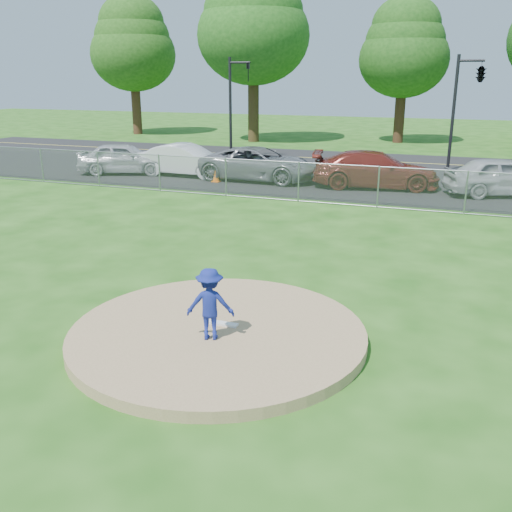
{
  "coord_description": "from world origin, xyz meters",
  "views": [
    {
      "loc": [
        3.97,
        -8.66,
        4.61
      ],
      "look_at": [
        0.0,
        2.0,
        1.0
      ],
      "focal_mm": 40.0,
      "sensor_mm": 36.0,
      "label": 1
    }
  ],
  "objects": [
    {
      "name": "chain_link_fence",
      "position": [
        0.0,
        12.0,
        0.75
      ],
      "size": [
        40.0,
        0.06,
        1.5
      ],
      "primitive_type": "cube",
      "color": "gray",
      "rests_on": "ground"
    },
    {
      "name": "pitchers_mound",
      "position": [
        0.0,
        0.0,
        0.1
      ],
      "size": [
        5.4,
        5.4,
        0.2
      ],
      "primitive_type": "cylinder",
      "color": "#9F8057",
      "rests_on": "ground"
    },
    {
      "name": "tree_far_left",
      "position": [
        -22.0,
        33.0,
        7.06
      ],
      "size": [
        6.72,
        6.72,
        10.74
      ],
      "color": "#3D2216",
      "rests_on": "ground"
    },
    {
      "name": "street",
      "position": [
        0.0,
        24.0,
        0.0
      ],
      "size": [
        60.0,
        7.0,
        0.01
      ],
      "primitive_type": "cube",
      "color": "black",
      "rests_on": "ground"
    },
    {
      "name": "traffic_cone",
      "position": [
        -6.69,
        14.77,
        0.35
      ],
      "size": [
        0.35,
        0.35,
        0.68
      ],
      "primitive_type": "cone",
      "color": "orange",
      "rests_on": "parking_lot"
    },
    {
      "name": "ground",
      "position": [
        0.0,
        10.0,
        0.0
      ],
      "size": [
        120.0,
        120.0,
        0.0
      ],
      "primitive_type": "plane",
      "color": "#1C5011",
      "rests_on": "ground"
    },
    {
      "name": "parked_car_silver",
      "position": [
        -11.82,
        15.29,
        0.76
      ],
      "size": [
        4.76,
        3.19,
        1.5
      ],
      "primitive_type": "imported",
      "rotation": [
        0.0,
        0.0,
        1.92
      ],
      "color": "silver",
      "rests_on": "parking_lot"
    },
    {
      "name": "pitcher",
      "position": [
        0.04,
        -0.38,
        0.84
      ],
      "size": [
        0.94,
        0.71,
        1.29
      ],
      "primitive_type": "imported",
      "rotation": [
        0.0,
        0.0,
        3.45
      ],
      "color": "navy",
      "rests_on": "pitchers_mound"
    },
    {
      "name": "pitching_rubber",
      "position": [
        0.0,
        0.2,
        0.22
      ],
      "size": [
        0.6,
        0.15,
        0.04
      ],
      "primitive_type": "cube",
      "color": "white",
      "rests_on": "pitchers_mound"
    },
    {
      "name": "parked_car_white",
      "position": [
        -8.72,
        15.81,
        0.76
      ],
      "size": [
        4.56,
        1.68,
        1.49
      ],
      "primitive_type": "imported",
      "rotation": [
        0.0,
        0.0,
        1.55
      ],
      "color": "white",
      "rests_on": "parking_lot"
    },
    {
      "name": "traffic_signal_center",
      "position": [
        3.97,
        22.0,
        4.61
      ],
      "size": [
        1.42,
        2.48,
        5.6
      ],
      "color": "black",
      "rests_on": "ground"
    },
    {
      "name": "parked_car_darkred",
      "position": [
        0.27,
        15.88,
        0.78
      ],
      "size": [
        5.63,
        3.09,
        1.55
      ],
      "primitive_type": "imported",
      "rotation": [
        0.0,
        0.0,
        1.75
      ],
      "color": "maroon",
      "rests_on": "parking_lot"
    },
    {
      "name": "parking_lot",
      "position": [
        0.0,
        16.5,
        0.01
      ],
      "size": [
        50.0,
        8.0,
        0.01
      ],
      "primitive_type": "cube",
      "color": "black",
      "rests_on": "ground"
    },
    {
      "name": "tree_center",
      "position": [
        -1.0,
        34.0,
        6.47
      ],
      "size": [
        6.16,
        6.16,
        9.84
      ],
      "color": "#351E13",
      "rests_on": "ground"
    },
    {
      "name": "parked_car_gray",
      "position": [
        -5.02,
        15.85,
        0.76
      ],
      "size": [
        5.46,
        2.63,
        1.5
      ],
      "primitive_type": "imported",
      "rotation": [
        0.0,
        0.0,
        1.54
      ],
      "color": "gray",
      "rests_on": "parking_lot"
    },
    {
      "name": "traffic_signal_left",
      "position": [
        -8.76,
        22.0,
        3.36
      ],
      "size": [
        1.28,
        0.2,
        5.6
      ],
      "color": "black",
      "rests_on": "ground"
    },
    {
      "name": "tree_left",
      "position": [
        -11.0,
        31.0,
        8.24
      ],
      "size": [
        7.84,
        7.84,
        12.53
      ],
      "color": "#352513",
      "rests_on": "ground"
    },
    {
      "name": "parked_car_pearl",
      "position": [
        5.31,
        15.91,
        0.78
      ],
      "size": [
        4.85,
        3.27,
        1.53
      ],
      "primitive_type": "imported",
      "rotation": [
        0.0,
        0.0,
        1.93
      ],
      "color": "silver",
      "rests_on": "parking_lot"
    }
  ]
}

